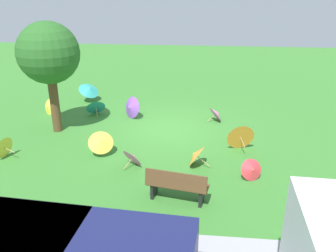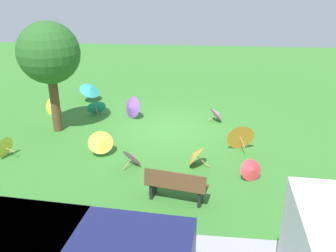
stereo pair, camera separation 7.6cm
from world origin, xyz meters
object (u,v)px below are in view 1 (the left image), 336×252
Objects in this scene: parasol_teal_2 at (95,106)px; parasol_pink_0 at (133,157)px; parasol_pink_2 at (217,113)px; parasol_yellow_0 at (3,147)px; parasol_teal_0 at (89,89)px; parasol_red_1 at (252,170)px; parasol_orange_1 at (240,136)px; park_bench at (177,186)px; parasol_orange_0 at (195,155)px; shade_tree at (49,54)px; parasol_yellow_1 at (49,107)px; parasol_yellow_3 at (101,142)px; parasol_purple_0 at (131,107)px.

parasol_pink_0 is at bearing 119.53° from parasol_teal_2.
parasol_yellow_0 is at bearing 29.95° from parasol_pink_2.
parasol_teal_0 reaches higher than parasol_pink_0.
parasol_yellow_0 reaches higher than parasol_pink_2.
parasol_yellow_0 is at bearing 80.73° from parasol_teal_0.
parasol_teal_2 is at bearing -38.83° from parasol_red_1.
parasol_teal_0 is 8.09m from parasol_orange_1.
parasol_orange_0 is at bearing -101.73° from park_bench.
parasol_red_1 is (-7.85, 0.60, -0.05)m from parasol_yellow_0.
parasol_yellow_1 is at bearing -58.20° from shade_tree.
parasol_pink_0 is 3.73m from parasol_orange_1.
parasol_yellow_0 is 0.89× the size of parasol_pink_2.
parasol_orange_1 is (-6.67, 4.57, -0.12)m from parasol_teal_0.
parasol_yellow_3 is (3.09, -0.41, 0.11)m from parasol_orange_0.
parasol_pink_0 is at bearing -7.10° from parasol_red_1.
parasol_yellow_1 is 1.06× the size of parasol_red_1.
shade_tree reaches higher than parasol_orange_1.
parasol_orange_1 is 1.16× the size of parasol_pink_2.
parasol_orange_1 reaches higher than parasol_yellow_3.
parasol_teal_0 is 2.30m from parasol_yellow_1.
parasol_teal_0 reaches higher than parasol_yellow_0.
parasol_orange_0 is (-6.20, -0.08, -0.00)m from parasol_yellow_0.
parasol_pink_2 is (-2.65, -4.16, 0.02)m from parasol_pink_0.
parasol_yellow_1 is 7.53m from parasol_orange_0.
parasol_red_1 is (-0.19, 2.06, -0.16)m from parasol_orange_1.
shade_tree is 8.03m from parasol_red_1.
parasol_teal_0 is 1.47× the size of parasol_orange_0.
park_bench reaches higher than parasol_pink_2.
parasol_purple_0 reaches higher than parasol_teal_2.
parasol_yellow_0 is (3.38, 4.01, -0.10)m from parasol_purple_0.
park_bench is 6.03m from parasol_pink_2.
parasol_red_1 is (-4.47, 4.61, -0.15)m from parasol_purple_0.
parasol_teal_2 reaches higher than parasol_pink_0.
shade_tree reaches higher than parasol_red_1.
parasol_yellow_3 is (-2.13, 5.53, -0.12)m from parasol_teal_0.
parasol_yellow_3 is (0.27, 3.51, 0.01)m from parasol_purple_0.
parasol_teal_0 is 3.13m from parasol_purple_0.
parasol_yellow_3 is at bearing -170.95° from parasol_yellow_0.
parasol_pink_0 is 5.09m from parasol_teal_2.
park_bench is 1.74× the size of parasol_purple_0.
parasol_yellow_0 reaches higher than parasol_red_1.
parasol_orange_0 reaches higher than parasol_yellow_1.
parasol_pink_2 is (-6.09, -1.64, -2.61)m from shade_tree.
parasol_orange_1 is (-5.87, 2.82, 0.09)m from parasol_teal_2.
parasol_orange_0 is 3.12m from parasol_yellow_3.
parasol_orange_1 is at bearing 172.41° from shade_tree.
parasol_teal_2 is 6.51m from parasol_orange_1.
park_bench reaches higher than parasol_teal_2.
parasol_pink_2 reaches higher than parasol_red_1.
parasol_teal_2 is at bearing -2.96° from parasol_pink_2.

